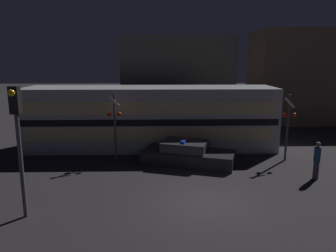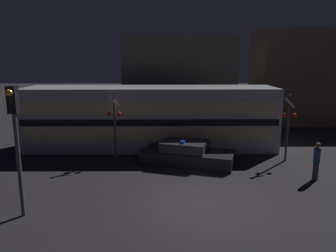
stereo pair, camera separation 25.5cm
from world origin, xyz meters
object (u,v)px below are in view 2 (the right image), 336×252
Objects in this scene: police_car at (187,155)px; pedestrian at (316,161)px; crossing_signal_near at (288,123)px; traffic_light_corner at (15,129)px; train at (151,118)px.

pedestrian is (5.61, -2.38, 0.40)m from police_car.
police_car is 5.52m from crossing_signal_near.
crossing_signal_near reaches higher than pedestrian.
traffic_light_corner reaches higher than police_car.
train is 3.28× the size of traffic_light_corner.
police_car is at bearing 157.04° from pedestrian.
crossing_signal_near is (5.28, 0.38, 1.57)m from police_car.
traffic_light_corner reaches higher than crossing_signal_near.
police_car is 8.73m from traffic_light_corner.
police_car is 1.11× the size of traffic_light_corner.
pedestrian is at bearing -83.22° from crossing_signal_near.
pedestrian is (7.60, -5.58, -0.96)m from train.
train is 9.87m from traffic_light_corner.
pedestrian is 0.38× the size of traffic_light_corner.
pedestrian reaches higher than police_car.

